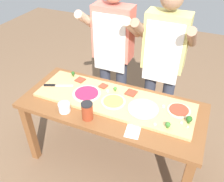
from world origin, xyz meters
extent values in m
plane|color=brown|center=(0.00, 0.00, 0.00)|extent=(8.00, 8.00, 0.00)
cube|color=brown|center=(-0.76, -0.29, 0.36)|extent=(0.07, 0.07, 0.72)
cube|color=brown|center=(-0.76, 0.29, 0.36)|extent=(0.07, 0.07, 0.72)
cube|color=brown|center=(0.76, 0.29, 0.36)|extent=(0.07, 0.07, 0.72)
cube|color=brown|center=(0.00, 0.00, 0.74)|extent=(1.65, 0.71, 0.04)
cube|color=tan|center=(0.00, 0.05, 0.77)|extent=(1.45, 0.45, 0.03)
cube|color=#B7BABF|center=(-0.52, 0.05, 0.79)|extent=(0.17, 0.09, 0.00)
cube|color=black|center=(-0.66, -0.01, 0.79)|extent=(0.11, 0.06, 0.02)
cylinder|color=beige|center=(0.29, 0.02, 0.79)|extent=(0.27, 0.27, 0.01)
cylinder|color=beige|center=(0.29, 0.02, 0.80)|extent=(0.22, 0.22, 0.01)
cylinder|color=beige|center=(0.02, 0.01, 0.79)|extent=(0.22, 0.22, 0.01)
cylinder|color=#899E4C|center=(0.02, 0.01, 0.80)|extent=(0.18, 0.18, 0.01)
cylinder|color=beige|center=(-0.26, 0.02, 0.79)|extent=(0.27, 0.27, 0.01)
cylinder|color=#9E234C|center=(-0.26, 0.02, 0.80)|extent=(0.22, 0.22, 0.01)
cylinder|color=beige|center=(0.57, 0.12, 0.79)|extent=(0.20, 0.20, 0.01)
cylinder|color=#BC3D28|center=(0.57, 0.12, 0.80)|extent=(0.16, 0.16, 0.01)
cube|color=#BC3D28|center=(-0.17, 0.19, 0.79)|extent=(0.08, 0.08, 0.01)
cube|color=#BC3D28|center=(0.12, 0.19, 0.79)|extent=(0.11, 0.11, 0.01)
cube|color=#BC3D28|center=(-0.43, 0.19, 0.79)|extent=(0.10, 0.10, 0.01)
cylinder|color=#2C5915|center=(0.67, 0.00, 0.80)|extent=(0.02, 0.02, 0.02)
sphere|color=#23561E|center=(0.67, 0.00, 0.83)|extent=(0.05, 0.05, 0.05)
cylinder|color=#487A23|center=(-0.03, 0.16, 0.80)|extent=(0.02, 0.02, 0.02)
sphere|color=#427F33|center=(-0.03, 0.16, 0.82)|extent=(0.03, 0.03, 0.03)
cylinder|color=#2C5915|center=(-0.53, 0.24, 0.80)|extent=(0.02, 0.02, 0.02)
sphere|color=#23561E|center=(-0.53, 0.24, 0.82)|extent=(0.04, 0.04, 0.04)
cylinder|color=#3F7220|center=(0.53, -0.12, 0.80)|extent=(0.02, 0.02, 0.02)
sphere|color=#38752D|center=(0.53, -0.12, 0.82)|extent=(0.04, 0.04, 0.04)
cube|color=white|center=(-0.10, 0.13, 0.80)|extent=(0.03, 0.03, 0.02)
cube|color=white|center=(0.43, -0.13, 0.79)|extent=(0.02, 0.02, 0.02)
cube|color=white|center=(0.62, -0.03, 0.79)|extent=(0.02, 0.02, 0.01)
cube|color=white|center=(0.44, 0.11, 0.80)|extent=(0.03, 0.03, 0.02)
cube|color=white|center=(0.67, -0.05, 0.79)|extent=(0.02, 0.02, 0.01)
cylinder|color=white|center=(-0.34, -0.24, 0.80)|extent=(0.10, 0.10, 0.08)
cylinder|color=white|center=(-0.34, -0.24, 0.78)|extent=(0.09, 0.09, 0.04)
cylinder|color=#99381E|center=(-0.11, -0.24, 0.83)|extent=(0.09, 0.09, 0.14)
cylinder|color=black|center=(-0.11, -0.24, 0.91)|extent=(0.10, 0.10, 0.01)
cube|color=white|center=(0.29, -0.25, 0.76)|extent=(0.13, 0.16, 0.00)
cylinder|color=#333847|center=(-0.33, 0.59, 0.45)|extent=(0.12, 0.12, 0.90)
cylinder|color=#333847|center=(-0.13, 0.59, 0.45)|extent=(0.12, 0.12, 0.90)
cube|color=#DB6B5B|center=(-0.23, 0.59, 1.18)|extent=(0.40, 0.20, 0.55)
cube|color=white|center=(-0.23, 0.48, 1.09)|extent=(0.34, 0.01, 0.60)
cylinder|color=tan|center=(-0.46, 0.49, 1.30)|extent=(0.08, 0.39, 0.31)
cylinder|color=tan|center=(0.00, 0.49, 1.30)|extent=(0.08, 0.39, 0.31)
cylinder|color=#333847|center=(0.20, 0.59, 0.45)|extent=(0.12, 0.12, 0.90)
cylinder|color=#333847|center=(0.40, 0.59, 0.45)|extent=(0.12, 0.12, 0.90)
cube|color=#D1C670|center=(0.30, 0.59, 1.18)|extent=(0.40, 0.20, 0.55)
cube|color=white|center=(0.30, 0.48, 1.09)|extent=(0.34, 0.01, 0.60)
cylinder|color=#997056|center=(0.07, 0.49, 1.30)|extent=(0.08, 0.39, 0.31)
cylinder|color=#997056|center=(0.53, 0.49, 1.30)|extent=(0.08, 0.39, 0.31)
camera|label=1|loc=(0.66, -1.53, 2.14)|focal=38.56mm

